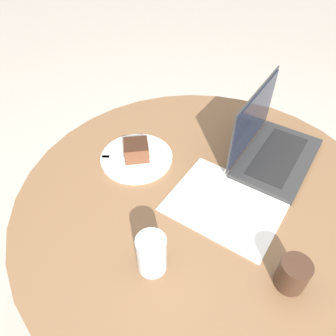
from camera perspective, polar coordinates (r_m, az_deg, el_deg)
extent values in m
plane|color=#B7AD9E|center=(1.63, 4.08, -21.57)|extent=(12.00, 12.00, 0.00)
cylinder|color=brown|center=(1.62, 4.10, -21.42)|extent=(0.57, 0.57, 0.02)
cylinder|color=brown|center=(1.32, 4.89, -15.32)|extent=(0.14, 0.14, 0.67)
cylinder|color=brown|center=(1.03, 6.06, -5.52)|extent=(1.15, 1.15, 0.03)
cube|color=white|center=(1.01, 9.98, -6.19)|extent=(0.37, 0.32, 0.00)
cylinder|color=silver|center=(1.13, -5.49, 1.81)|extent=(0.25, 0.25, 0.01)
cube|color=brown|center=(1.11, -5.54, 3.09)|extent=(0.11, 0.11, 0.06)
cube|color=#351E13|center=(1.09, -5.65, 4.26)|extent=(0.11, 0.11, 0.00)
cube|color=silver|center=(1.12, -7.19, 1.87)|extent=(0.13, 0.12, 0.00)
cube|color=silver|center=(1.13, -10.84, 1.90)|extent=(0.04, 0.04, 0.00)
cylinder|color=#3D2619|center=(0.87, 20.91, -16.88)|extent=(0.07, 0.07, 0.09)
cylinder|color=silver|center=(0.83, -2.86, -14.71)|extent=(0.08, 0.08, 0.12)
cube|color=#2D2D2D|center=(1.18, 18.50, 1.66)|extent=(0.27, 0.38, 0.02)
cube|color=black|center=(1.17, 18.60, 2.01)|extent=(0.17, 0.30, 0.00)
cube|color=#2D2D2D|center=(1.12, 14.57, 8.37)|extent=(0.07, 0.34, 0.22)
cube|color=black|center=(1.12, 14.76, 8.30)|extent=(0.07, 0.32, 0.21)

